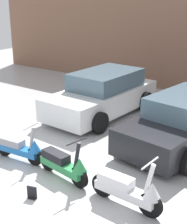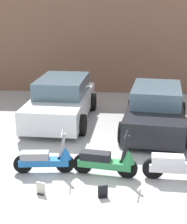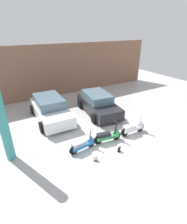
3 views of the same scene
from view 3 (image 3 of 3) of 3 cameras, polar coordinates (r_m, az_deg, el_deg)
The scene contains 10 objects.
ground_plane at distance 8.51m, azimuth 4.75°, elevation -11.76°, with size 28.00×28.00×0.00m, color #B2B2B2.
wall_back at distance 14.56m, azimuth -14.59°, elevation 12.62°, with size 19.60×0.12×4.09m, color #845B47.
scooter_front_left at distance 8.21m, azimuth -3.23°, elevation -10.26°, with size 1.39×0.50×0.97m.
scooter_front_right at distance 8.78m, azimuth 5.00°, elevation -7.52°, with size 1.47×0.56×1.03m.
scooter_front_center at distance 9.63m, azimuth 13.05°, elevation -4.80°, with size 1.53×0.55×1.07m.
car_rear_left at distance 11.08m, azimuth -13.93°, elevation 0.99°, with size 2.14×4.17×1.39m.
car_rear_center at distance 11.62m, azimuth 1.43°, elevation 2.80°, with size 2.27×4.09×1.33m.
placard_near_left_scooter at distance 7.75m, azimuth 0.66°, elevation -14.98°, with size 0.20×0.16×0.26m.
placard_near_right_scooter at distance 8.31m, azimuth 8.34°, elevation -12.01°, with size 0.20×0.16×0.26m.
support_column_side at distance 7.72m, azimuth -27.92°, elevation -1.32°, with size 0.38×0.38×4.09m, color teal.
Camera 3 is at (-4.07, -5.39, 5.18)m, focal length 28.00 mm.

